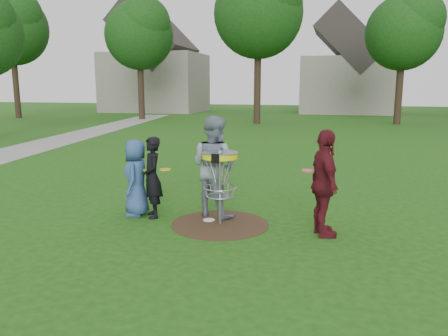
% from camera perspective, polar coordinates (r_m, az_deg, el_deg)
% --- Properties ---
extents(ground, '(100.00, 100.00, 0.00)m').
position_cam_1_polar(ground, '(8.09, -0.52, -7.36)').
color(ground, '#19470F').
rests_on(ground, ground).
extents(dirt_patch, '(1.80, 1.80, 0.01)m').
position_cam_1_polar(dirt_patch, '(8.09, -0.52, -7.34)').
color(dirt_patch, '#47331E').
rests_on(dirt_patch, ground).
extents(concrete_path, '(7.75, 39.92, 0.02)m').
position_cam_1_polar(concrete_path, '(19.67, -23.53, 2.54)').
color(concrete_path, '#9E9E99').
rests_on(concrete_path, ground).
extents(player_blue, '(0.61, 0.81, 1.50)m').
position_cam_1_polar(player_blue, '(8.66, -11.40, -1.25)').
color(player_blue, '#2E4B7F').
rests_on(player_blue, ground).
extents(player_black, '(0.62, 0.68, 1.56)m').
position_cam_1_polar(player_black, '(8.46, -9.36, -1.23)').
color(player_black, black).
rests_on(player_black, ground).
extents(player_grey, '(1.16, 1.05, 1.96)m').
position_cam_1_polar(player_grey, '(8.42, -1.34, 0.22)').
color(player_grey, gray).
rests_on(player_grey, ground).
extents(player_maroon, '(0.76, 1.15, 1.81)m').
position_cam_1_polar(player_maroon, '(7.46, 12.98, -2.00)').
color(player_maroon, '#56131B').
rests_on(player_maroon, ground).
extents(disc_on_grass, '(0.22, 0.22, 0.02)m').
position_cam_1_polar(disc_on_grass, '(8.31, -1.98, -6.82)').
color(disc_on_grass, white).
rests_on(disc_on_grass, ground).
extents(disc_golf_basket, '(0.66, 0.67, 1.38)m').
position_cam_1_polar(disc_golf_basket, '(7.83, -0.53, -0.26)').
color(disc_golf_basket, '#9EA0A5').
rests_on(disc_golf_basket, ground).
extents(held_discs, '(3.24, 0.64, 0.30)m').
position_cam_1_polar(held_discs, '(8.00, -2.31, 0.16)').
color(held_discs, '#95D617').
rests_on(held_discs, ground).
extents(tree_row, '(51.20, 17.42, 9.90)m').
position_cam_1_polar(tree_row, '(28.40, 11.42, 18.02)').
color(tree_row, '#38281C').
rests_on(tree_row, ground).
extents(house_row, '(44.50, 10.65, 11.62)m').
position_cam_1_polar(house_row, '(40.64, 18.43, 12.51)').
color(house_row, gray).
rests_on(house_row, ground).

